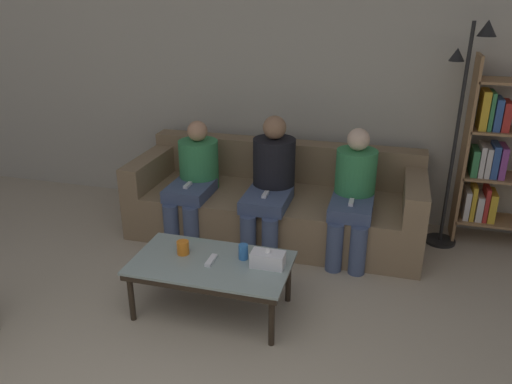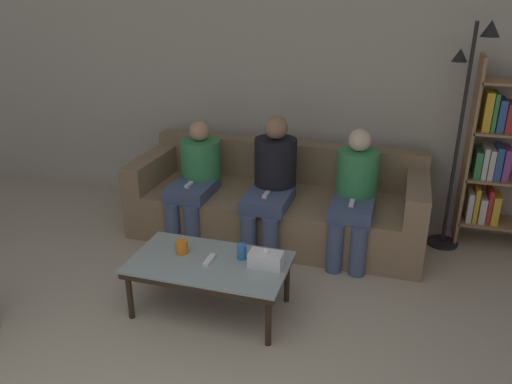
{
  "view_description": "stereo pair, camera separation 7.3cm",
  "coord_description": "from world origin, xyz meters",
  "px_view_note": "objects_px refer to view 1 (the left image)",
  "views": [
    {
      "loc": [
        0.93,
        -1.05,
        2.07
      ],
      "look_at": [
        0.0,
        2.28,
        0.65
      ],
      "focal_mm": 35.0,
      "sensor_mm": 36.0,
      "label": 1
    },
    {
      "loc": [
        1.0,
        -1.03,
        2.07
      ],
      "look_at": [
        0.0,
        2.28,
        0.65
      ],
      "focal_mm": 35.0,
      "sensor_mm": 36.0,
      "label": 2
    }
  ],
  "objects_px": {
    "cup_near_left": "(243,252)",
    "seated_person_mid_left": "(271,179)",
    "coffee_table": "(211,267)",
    "couch": "(276,203)",
    "cup_near_right": "(183,248)",
    "standing_lamp": "(462,114)",
    "tissue_box": "(268,259)",
    "game_remote": "(211,260)",
    "bookshelf": "(506,158)",
    "seated_person_left_end": "(195,176)",
    "seated_person_mid_right": "(353,191)"
  },
  "relations": [
    {
      "from": "standing_lamp",
      "to": "coffee_table",
      "type": "bearing_deg",
      "value": -137.12
    },
    {
      "from": "tissue_box",
      "to": "coffee_table",
      "type": "bearing_deg",
      "value": -173.12
    },
    {
      "from": "couch",
      "to": "game_remote",
      "type": "bearing_deg",
      "value": -96.02
    },
    {
      "from": "cup_near_left",
      "to": "cup_near_right",
      "type": "bearing_deg",
      "value": -173.68
    },
    {
      "from": "cup_near_right",
      "to": "tissue_box",
      "type": "relative_size",
      "value": 0.43
    },
    {
      "from": "tissue_box",
      "to": "game_remote",
      "type": "relative_size",
      "value": 1.47
    },
    {
      "from": "game_remote",
      "to": "bookshelf",
      "type": "xyz_separation_m",
      "value": [
        2.0,
        1.62,
        0.38
      ]
    },
    {
      "from": "tissue_box",
      "to": "seated_person_mid_right",
      "type": "xyz_separation_m",
      "value": [
        0.45,
        1.04,
        0.12
      ]
    },
    {
      "from": "cup_near_right",
      "to": "seated_person_left_end",
      "type": "bearing_deg",
      "value": 107.63
    },
    {
      "from": "coffee_table",
      "to": "cup_near_left",
      "type": "height_order",
      "value": "cup_near_left"
    },
    {
      "from": "cup_near_left",
      "to": "bookshelf",
      "type": "distance_m",
      "value": 2.39
    },
    {
      "from": "coffee_table",
      "to": "game_remote",
      "type": "height_order",
      "value": "game_remote"
    },
    {
      "from": "coffee_table",
      "to": "cup_near_left",
      "type": "bearing_deg",
      "value": 26.11
    },
    {
      "from": "tissue_box",
      "to": "game_remote",
      "type": "xyz_separation_m",
      "value": [
        -0.38,
        -0.05,
        -0.04
      ]
    },
    {
      "from": "game_remote",
      "to": "seated_person_mid_right",
      "type": "height_order",
      "value": "seated_person_mid_right"
    },
    {
      "from": "coffee_table",
      "to": "seated_person_mid_right",
      "type": "height_order",
      "value": "seated_person_mid_right"
    },
    {
      "from": "standing_lamp",
      "to": "seated_person_left_end",
      "type": "height_order",
      "value": "standing_lamp"
    },
    {
      "from": "couch",
      "to": "tissue_box",
      "type": "relative_size",
      "value": 11.45
    },
    {
      "from": "standing_lamp",
      "to": "couch",
      "type": "bearing_deg",
      "value": -172.95
    },
    {
      "from": "coffee_table",
      "to": "couch",
      "type": "bearing_deg",
      "value": 83.98
    },
    {
      "from": "couch",
      "to": "cup_near_right",
      "type": "height_order",
      "value": "couch"
    },
    {
      "from": "cup_near_left",
      "to": "coffee_table",
      "type": "bearing_deg",
      "value": -153.89
    },
    {
      "from": "cup_near_left",
      "to": "tissue_box",
      "type": "bearing_deg",
      "value": -15.47
    },
    {
      "from": "couch",
      "to": "cup_near_left",
      "type": "distance_m",
      "value": 1.22
    },
    {
      "from": "cup_near_left",
      "to": "seated_person_mid_left",
      "type": "xyz_separation_m",
      "value": [
        -0.06,
        0.99,
        0.15
      ]
    },
    {
      "from": "cup_near_left",
      "to": "seated_person_left_end",
      "type": "bearing_deg",
      "value": 127.03
    },
    {
      "from": "tissue_box",
      "to": "seated_person_mid_left",
      "type": "bearing_deg",
      "value": 102.99
    },
    {
      "from": "cup_near_left",
      "to": "seated_person_mid_left",
      "type": "distance_m",
      "value": 1.01
    },
    {
      "from": "coffee_table",
      "to": "cup_near_right",
      "type": "height_order",
      "value": "cup_near_right"
    },
    {
      "from": "couch",
      "to": "standing_lamp",
      "type": "xyz_separation_m",
      "value": [
        1.46,
        0.18,
        0.86
      ]
    },
    {
      "from": "bookshelf",
      "to": "seated_person_left_end",
      "type": "xyz_separation_m",
      "value": [
        -2.55,
        -0.54,
        -0.23
      ]
    },
    {
      "from": "bookshelf",
      "to": "coffee_table",
      "type": "bearing_deg",
      "value": -141.01
    },
    {
      "from": "bookshelf",
      "to": "seated_person_left_end",
      "type": "relative_size",
      "value": 1.58
    },
    {
      "from": "coffee_table",
      "to": "seated_person_mid_left",
      "type": "height_order",
      "value": "seated_person_mid_left"
    },
    {
      "from": "seated_person_left_end",
      "to": "standing_lamp",
      "type": "bearing_deg",
      "value": 10.48
    },
    {
      "from": "couch",
      "to": "cup_near_left",
      "type": "relative_size",
      "value": 23.99
    },
    {
      "from": "game_remote",
      "to": "seated_person_left_end",
      "type": "bearing_deg",
      "value": 116.89
    },
    {
      "from": "cup_near_left",
      "to": "seated_person_mid_left",
      "type": "relative_size",
      "value": 0.1
    },
    {
      "from": "cup_near_left",
      "to": "seated_person_mid_right",
      "type": "bearing_deg",
      "value": 57.6
    },
    {
      "from": "standing_lamp",
      "to": "seated_person_left_end",
      "type": "distance_m",
      "value": 2.26
    },
    {
      "from": "tissue_box",
      "to": "bookshelf",
      "type": "distance_m",
      "value": 2.29
    },
    {
      "from": "seated_person_left_end",
      "to": "seated_person_mid_right",
      "type": "relative_size",
      "value": 0.97
    },
    {
      "from": "coffee_table",
      "to": "bookshelf",
      "type": "xyz_separation_m",
      "value": [
        2.0,
        1.62,
        0.43
      ]
    },
    {
      "from": "game_remote",
      "to": "bookshelf",
      "type": "bearing_deg",
      "value": 38.99
    },
    {
      "from": "coffee_table",
      "to": "seated_person_mid_right",
      "type": "distance_m",
      "value": 1.38
    },
    {
      "from": "cup_near_right",
      "to": "game_remote",
      "type": "bearing_deg",
      "value": -12.69
    },
    {
      "from": "cup_near_right",
      "to": "cup_near_left",
      "type": "bearing_deg",
      "value": 6.32
    },
    {
      "from": "bookshelf",
      "to": "seated_person_mid_left",
      "type": "xyz_separation_m",
      "value": [
        -1.87,
        -0.53,
        -0.18
      ]
    },
    {
      "from": "couch",
      "to": "coffee_table",
      "type": "relative_size",
      "value": 2.39
    },
    {
      "from": "couch",
      "to": "cup_near_left",
      "type": "height_order",
      "value": "couch"
    }
  ]
}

